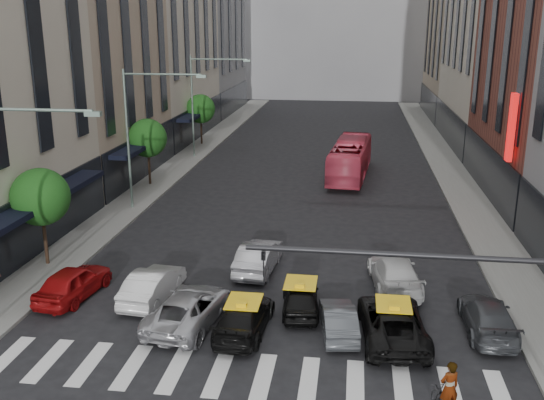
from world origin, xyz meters
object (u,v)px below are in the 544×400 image
at_px(streetlamp_mid, 141,121).
at_px(bus, 350,159).
at_px(taxi_left, 244,317).
at_px(taxi_center, 301,297).
at_px(car_white_front, 153,285).
at_px(car_red, 73,282).
at_px(streetlamp_far, 202,93).

xyz_separation_m(streetlamp_mid, bus, (13.26, 10.64, -4.41)).
height_order(taxi_left, taxi_center, taxi_left).
relative_size(car_white_front, taxi_center, 1.14).
bearing_deg(streetlamp_mid, car_white_front, -69.64).
bearing_deg(car_white_front, taxi_center, -177.09).
xyz_separation_m(streetlamp_mid, car_red, (1.24, -13.34, -5.16)).
height_order(car_red, bus, bus).
distance_m(taxi_left, taxi_center, 2.95).
height_order(car_red, taxi_center, car_red).
relative_size(car_red, taxi_center, 1.14).
xyz_separation_m(streetlamp_far, car_white_front, (4.84, -29.05, -5.18)).
xyz_separation_m(streetlamp_mid, car_white_front, (4.84, -13.05, -5.18)).
height_order(car_white_front, taxi_left, car_white_front).
distance_m(streetlamp_mid, bus, 17.56).
relative_size(streetlamp_mid, streetlamp_far, 1.00).
distance_m(car_red, car_white_front, 3.61).
relative_size(car_red, taxi_left, 0.96).
height_order(streetlamp_far, bus, streetlamp_far).
distance_m(streetlamp_far, bus, 14.97).
bearing_deg(streetlamp_mid, bus, 38.72).
bearing_deg(car_red, bus, -109.01).
relative_size(streetlamp_far, bus, 0.84).
bearing_deg(bus, streetlamp_far, -16.67).
relative_size(streetlamp_mid, taxi_left, 1.98).
distance_m(streetlamp_far, taxi_center, 31.91).
distance_m(taxi_left, bus, 26.35).
relative_size(streetlamp_far, car_white_front, 2.05).
distance_m(car_red, bus, 26.83).
relative_size(taxi_left, bus, 0.42).
xyz_separation_m(car_white_front, bus, (8.42, 23.69, 0.78)).
xyz_separation_m(taxi_center, bus, (1.79, 23.95, 0.84)).
height_order(streetlamp_mid, car_white_front, streetlamp_mid).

